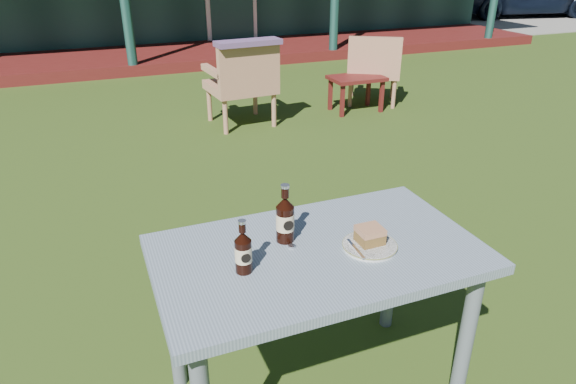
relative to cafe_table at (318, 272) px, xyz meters
name	(u,v)px	position (x,y,z in m)	size (l,w,h in m)	color
ground	(218,223)	(0.00, 1.60, -0.62)	(80.00, 80.00, 0.00)	#334916
gravel_strip	(509,15)	(10.50, 10.10, -0.61)	(9.00, 6.00, 0.02)	gray
cafe_table	(318,272)	(0.00, 0.00, 0.00)	(1.20, 0.70, 0.72)	slate
plate	(370,246)	(0.18, -0.06, 0.11)	(0.20, 0.20, 0.01)	silver
cake_slice	(370,235)	(0.19, -0.05, 0.15)	(0.09, 0.09, 0.06)	brown
fork	(356,249)	(0.12, -0.07, 0.12)	(0.01, 0.14, 0.00)	silver
cola_bottle_near	(285,219)	(-0.09, 0.10, 0.19)	(0.07, 0.07, 0.23)	black
cola_bottle_far	(243,252)	(-0.30, -0.03, 0.18)	(0.06, 0.06, 0.20)	black
bottle_cap	(292,246)	(-0.09, 0.05, 0.11)	(0.03, 0.03, 0.01)	silver
armchair_left	(243,80)	(0.81, 3.57, -0.13)	(0.68, 0.65, 0.86)	#B37959
armchair_right	(374,66)	(2.49, 3.80, -0.16)	(0.80, 0.79, 0.81)	#B37959
floral_throw	(248,43)	(0.83, 3.40, 0.27)	(0.65, 0.21, 0.05)	#63456E
side_table	(357,82)	(2.16, 3.61, -0.28)	(0.60, 0.40, 0.40)	#541614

